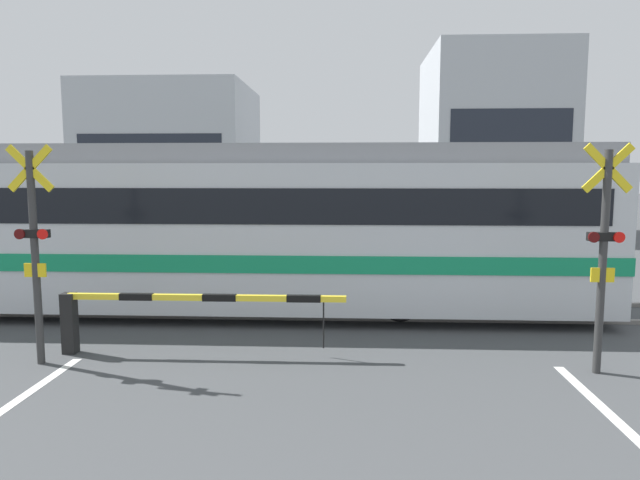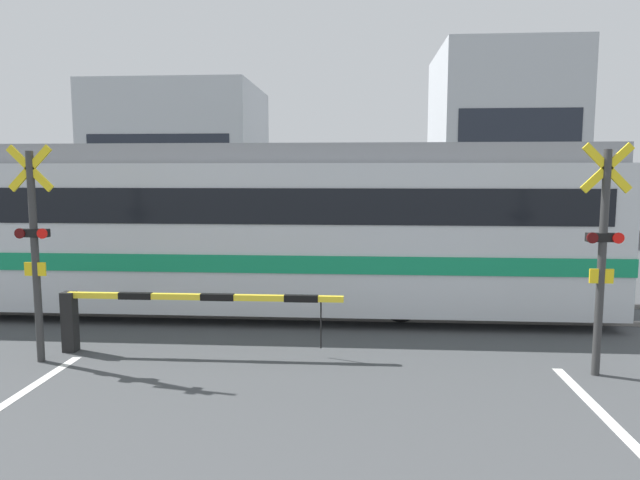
% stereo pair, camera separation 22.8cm
% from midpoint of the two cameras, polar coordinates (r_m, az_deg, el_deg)
% --- Properties ---
extents(rail_track_near, '(50.00, 0.10, 0.08)m').
position_cam_midpoint_polar(rail_track_near, '(11.06, 0.74, -7.81)').
color(rail_track_near, gray).
rests_on(rail_track_near, ground_plane).
extents(rail_track_far, '(50.00, 0.10, 0.08)m').
position_cam_midpoint_polar(rail_track_far, '(12.45, 1.13, -6.16)').
color(rail_track_far, gray).
rests_on(rail_track_far, ground_plane).
extents(commuter_train, '(20.81, 2.92, 3.35)m').
position_cam_midpoint_polar(commuter_train, '(12.73, -21.80, 1.62)').
color(commuter_train, silver).
rests_on(commuter_train, ground_plane).
extents(crossing_barrier_near, '(4.43, 0.20, 0.96)m').
position_cam_midpoint_polar(crossing_barrier_near, '(9.30, -16.03, -6.53)').
color(crossing_barrier_near, black).
rests_on(crossing_barrier_near, ground_plane).
extents(crossing_barrier_far, '(4.43, 0.20, 0.96)m').
position_cam_midpoint_polar(crossing_barrier_far, '(14.53, 11.65, -1.68)').
color(crossing_barrier_far, black).
rests_on(crossing_barrier_far, ground_plane).
extents(crossing_signal_left, '(0.68, 0.15, 3.22)m').
position_cam_midpoint_polar(crossing_signal_left, '(9.30, -26.03, -0.38)').
color(crossing_signal_left, '#333333').
rests_on(crossing_signal_left, ground_plane).
extents(crossing_signal_right, '(0.68, 0.15, 3.22)m').
position_cam_midpoint_polar(crossing_signal_right, '(8.74, 27.08, -0.84)').
color(crossing_signal_right, '#333333').
rests_on(crossing_signal_right, ground_plane).
extents(building_left_of_street, '(7.34, 6.71, 6.85)m').
position_cam_midpoint_polar(building_left_of_street, '(28.47, -13.37, 7.78)').
color(building_left_of_street, '#B2B7BC').
rests_on(building_left_of_street, ground_plane).
extents(building_right_of_street, '(5.83, 6.71, 8.32)m').
position_cam_midpoint_polar(building_right_of_street, '(27.97, 17.72, 9.17)').
color(building_right_of_street, '#B2B7BC').
rests_on(building_right_of_street, ground_plane).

